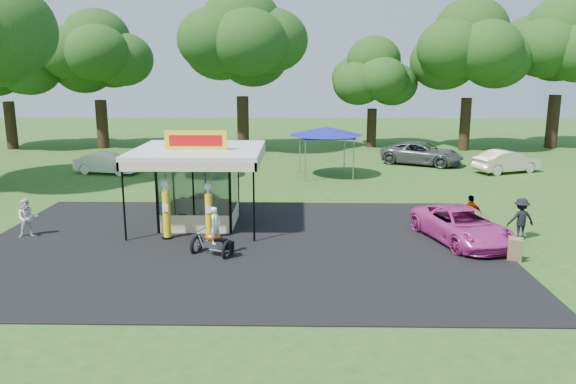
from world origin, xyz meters
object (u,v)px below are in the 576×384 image
a_frame_sign (515,250)px  gas_pump_right (209,212)px  gas_station_kiosk (200,185)px  bg_car_e (507,161)px  bg_car_d (422,154)px  tent_west (191,138)px  spectator_west (27,218)px  kiosk_car (209,202)px  bg_car_a (108,163)px  spectator_east_a (521,219)px  tent_east (326,131)px  pink_sedan (462,225)px  motorcycle (214,236)px  bg_car_b (204,158)px  spectator_east_b (470,215)px  gas_pump_left (166,211)px

a_frame_sign → gas_pump_right: bearing=-172.4°
gas_station_kiosk → bg_car_e: size_ratio=1.20×
bg_car_d → tent_west: (-15.53, -5.27, 1.72)m
spectator_west → tent_west: size_ratio=0.41×
kiosk_car → bg_car_a: 12.83m
kiosk_car → spectator_east_a: 13.81m
tent_west → tent_east: size_ratio=0.87×
gas_pump_right → tent_east: tent_east is taller
bg_car_a → tent_west: bearing=-90.7°
gas_pump_right → pink_sedan: size_ratio=0.47×
motorcycle → kiosk_car: (-1.24, 6.48, -0.27)m
gas_pump_right → bg_car_b: gas_pump_right is taller
a_frame_sign → bg_car_b: (-14.12, 18.76, 0.33)m
gas_station_kiosk → spectator_west: 7.05m
a_frame_sign → kiosk_car: bearing=170.1°
spectator_west → tent_east: tent_east is taller
spectator_east_a → tent_east: (-7.17, 13.34, 2.03)m
spectator_west → bg_car_e: (24.68, 15.05, -0.06)m
gas_station_kiosk → tent_east: gas_station_kiosk is taller
gas_pump_right → bg_car_e: 23.01m
pink_sedan → bg_car_b: bg_car_b is taller
gas_pump_right → bg_car_d: 22.11m
motorcycle → bg_car_d: size_ratio=0.34×
pink_sedan → spectator_east_a: bearing=-5.2°
motorcycle → bg_car_e: 24.07m
motorcycle → tent_west: size_ratio=0.48×
motorcycle → spectator_east_a: size_ratio=1.14×
tent_east → bg_car_e: bearing=7.6°
bg_car_d → tent_east: tent_east is taller
bg_car_a → spectator_west: bearing=-162.2°
gas_station_kiosk → spectator_east_a: gas_station_kiosk is taller
motorcycle → bg_car_b: motorcycle is taller
a_frame_sign → spectator_west: (-18.61, 2.64, 0.37)m
gas_pump_right → spectator_east_b: (10.65, 0.93, -0.29)m
tent_west → kiosk_car: bearing=-74.4°
pink_sedan → bg_car_e: bg_car_e is taller
gas_station_kiosk → spectator_west: gas_station_kiosk is taller
gas_station_kiosk → spectator_east_a: bearing=-8.5°
bg_car_e → tent_west: size_ratio=1.14×
kiosk_car → bg_car_d: (13.12, 13.90, 0.31)m
bg_car_d → bg_car_e: bearing=-94.7°
gas_pump_right → bg_car_a: 16.85m
spectator_west → tent_east: 18.59m
gas_pump_right → bg_car_e: gas_pump_right is taller
gas_pump_right → pink_sedan: 9.99m
tent_east → spectator_east_a: bearing=-61.8°
a_frame_sign → bg_car_b: 23.48m
gas_pump_left → bg_car_d: 23.11m
pink_sedan → bg_car_e: size_ratio=1.10×
spectator_west → bg_car_b: bearing=50.3°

